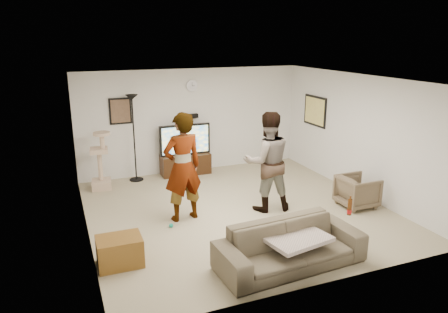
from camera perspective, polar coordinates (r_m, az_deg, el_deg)
name	(u,v)px	position (r m, az deg, el deg)	size (l,w,h in m)	color
floor	(237,210)	(8.28, 1.74, -7.25)	(5.50, 5.50, 0.02)	tan
ceiling	(238,79)	(7.64, 1.90, 10.39)	(5.50, 5.50, 0.02)	white
wall_back	(192,121)	(10.38, -4.30, 4.81)	(5.50, 0.04, 2.50)	white
wall_front	(324,199)	(5.58, 13.25, -5.53)	(5.50, 0.04, 2.50)	white
wall_left	(82,164)	(7.25, -18.52, -0.91)	(0.04, 5.50, 2.50)	white
wall_right	(358,135)	(9.29, 17.58, 2.77)	(0.04, 5.50, 2.50)	white
wall_clock	(192,86)	(10.22, -4.34, 9.46)	(0.26, 0.26, 0.04)	silver
wall_speaker	(193,116)	(10.30, -4.21, 5.46)	(0.25, 0.10, 0.10)	black
picture_back	(120,111)	(9.93, -13.74, 5.94)	(0.42, 0.03, 0.52)	brown
picture_right	(315,111)	(10.48, 12.11, 6.00)	(0.03, 0.78, 0.62)	#E4CD6E
tv_stand	(186,164)	(10.32, -5.18, -1.03)	(1.18, 0.45, 0.49)	black
console_box	(188,178)	(10.00, -4.88, -2.84)	(0.40, 0.30, 0.07)	silver
tv	(185,140)	(10.16, -5.27, 2.28)	(1.23, 0.08, 0.73)	black
tv_screen	(185,140)	(10.12, -5.20, 2.22)	(1.13, 0.01, 0.64)	#F5D253
floor_lamp	(134,139)	(9.85, -11.98, 2.38)	(0.32, 0.32, 1.99)	black
cat_tree	(100,161)	(9.56, -16.35, -0.54)	(0.41, 0.41, 1.28)	#CAAD94
person_left	(183,167)	(7.59, -5.57, -1.43)	(0.72, 0.48, 1.99)	#B5B3BA
person_right	(267,162)	(8.05, 5.83, -0.70)	(0.93, 0.72, 1.91)	#4C63A0
sofa	(290,246)	(6.36, 8.88, -11.73)	(2.18, 0.85, 0.64)	brown
throw_blanket	(296,238)	(6.35, 9.59, -10.69)	(0.90, 0.70, 0.06)	beige
beer_bottle	(350,207)	(6.70, 16.52, -6.53)	(0.06, 0.06, 0.25)	#4D2509
armchair	(357,191)	(8.73, 17.47, -4.48)	(0.67, 0.69, 0.63)	brown
side_table	(120,251)	(6.53, -13.82, -12.25)	(0.64, 0.48, 0.43)	brown
toy_ball	(171,225)	(7.60, -7.11, -9.17)	(0.07, 0.07, 0.07)	#109980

